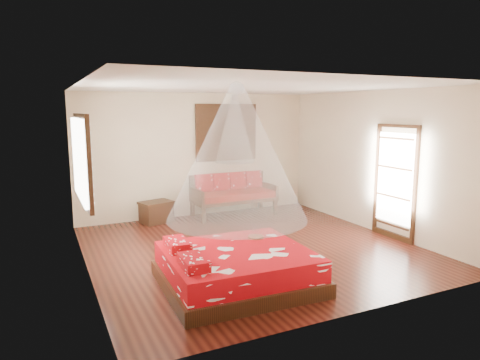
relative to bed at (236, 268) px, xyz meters
The scene contains 10 objects.
room 2.02m from the bed, 55.43° to the left, with size 5.54×5.54×2.84m.
bed is the anchor object (origin of this frame).
daybed 4.11m from the bed, 66.25° to the left, with size 1.90×0.84×0.97m.
storage_chest 3.82m from the bed, 92.04° to the left, with size 0.78×0.66×0.46m.
shutter_panel 4.70m from the bed, 67.98° to the left, with size 1.52×0.06×1.32m.
window_left 2.77m from the bed, 138.48° to the left, with size 0.10×1.74×1.34m.
glazed_door 3.82m from the bed, 11.82° to the left, with size 0.08×1.02×2.16m.
wine_tray 0.73m from the bed, 38.24° to the left, with size 0.24×0.24×0.19m.
mosquito_net_main 1.60m from the bed, ahead, with size 1.91×1.91×1.80m, color white.
mosquito_net_daybed 4.34m from the bed, 65.46° to the left, with size 0.89×0.89×1.50m, color white.
Camera 1 is at (-3.32, -6.50, 2.42)m, focal length 32.00 mm.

